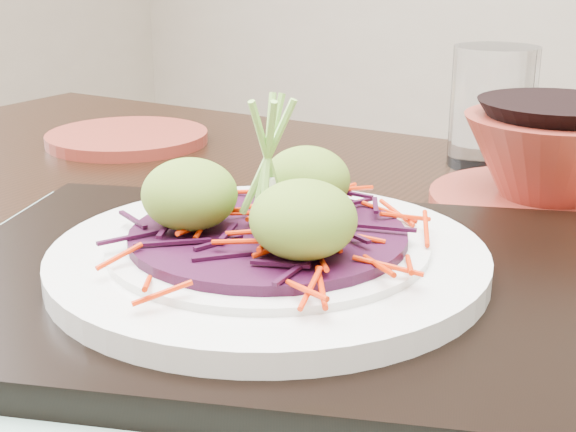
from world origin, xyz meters
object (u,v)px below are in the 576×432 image
Objects in this scene: serving_tray at (269,283)px; water_glass at (493,107)px; white_plate at (268,256)px; terracotta_bowl_set at (550,170)px; terracotta_side_plate at (127,138)px; dining_table at (295,419)px.

serving_tray is 0.38m from water_glass.
white_plate is 2.24× the size of water_glass.
water_glass is at bearing 91.63° from white_plate.
water_glass is 0.14m from terracotta_bowl_set.
terracotta_bowl_set reaches higher than terracotta_side_plate.
dining_table is 0.37m from water_glass.
white_plate reaches higher than terracotta_side_plate.
serving_tray is (0.01, -0.04, 0.12)m from dining_table.
white_plate is 0.44m from terracotta_side_plate.
terracotta_side_plate is 0.38m from water_glass.
white_plate reaches higher than serving_tray.
white_plate is at bearing -68.81° from serving_tray.
terracotta_bowl_set is at bearing 73.03° from white_plate.
white_plate is 1.48× the size of terracotta_side_plate.
dining_table is 7.61× the size of terracotta_side_plate.
dining_table is at bearing 77.57° from serving_tray.
terracotta_side_plate reaches higher than dining_table.
water_glass reaches higher than terracotta_bowl_set.
terracotta_side_plate is 1.51× the size of water_glass.
white_plate is at bearing -88.37° from water_glass.
water_glass reaches higher than serving_tray.
terracotta_bowl_set reaches higher than dining_table.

